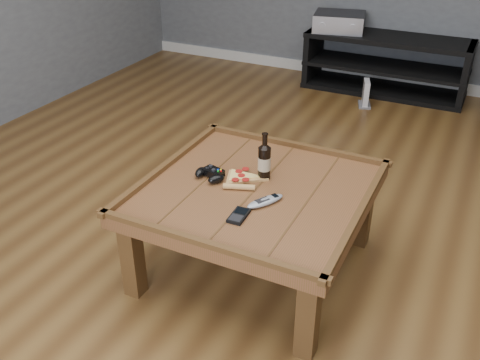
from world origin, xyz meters
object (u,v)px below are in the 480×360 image
at_px(beer_bottle, 264,161).
at_px(remote_control, 265,201).
at_px(smartphone, 239,216).
at_px(game_console, 366,94).
at_px(media_console, 385,65).
at_px(game_controller, 210,174).
at_px(av_receiver, 339,22).
at_px(pizza_slice, 241,179).
at_px(coffee_table, 256,199).

distance_m(beer_bottle, remote_control, 0.24).
relative_size(beer_bottle, smartphone, 1.90).
bearing_deg(game_console, media_console, 64.63).
xyz_separation_m(game_controller, smartphone, (0.27, -0.24, -0.01)).
xyz_separation_m(remote_control, game_console, (-0.14, 2.45, -0.36)).
height_order(smartphone, remote_control, remote_control).
height_order(game_controller, game_console, game_controller).
xyz_separation_m(av_receiver, game_console, (0.39, -0.40, -0.48)).
height_order(pizza_slice, remote_control, same).
bearing_deg(remote_control, av_receiver, 131.35).
distance_m(game_controller, smartphone, 0.36).
relative_size(coffee_table, beer_bottle, 4.42).
height_order(coffee_table, pizza_slice, pizza_slice).
distance_m(game_controller, game_console, 2.39).
relative_size(smartphone, remote_control, 0.64).
height_order(smartphone, game_console, smartphone).
height_order(game_controller, pizza_slice, game_controller).
relative_size(media_console, beer_bottle, 6.01).
bearing_deg(smartphone, remote_control, 65.62).
relative_size(pizza_slice, av_receiver, 0.61).
bearing_deg(coffee_table, media_console, 90.00).
relative_size(game_controller, smartphone, 1.38).
height_order(beer_bottle, smartphone, beer_bottle).
bearing_deg(av_receiver, pizza_slice, -94.18).
bearing_deg(media_console, game_controller, -94.89).
distance_m(coffee_table, smartphone, 0.26).
distance_m(beer_bottle, smartphone, 0.37).
distance_m(game_controller, pizza_slice, 0.15).
distance_m(pizza_slice, av_receiver, 2.73).
distance_m(coffee_table, remote_control, 0.15).
distance_m(pizza_slice, remote_control, 0.23).
distance_m(game_controller, remote_control, 0.34).
xyz_separation_m(media_console, game_console, (-0.05, -0.40, -0.15)).
distance_m(smartphone, game_console, 2.62).
distance_m(beer_bottle, av_receiver, 2.68).
xyz_separation_m(coffee_table, pizza_slice, (-0.10, 0.04, 0.07)).
distance_m(media_console, game_controller, 2.78).
bearing_deg(game_console, remote_control, -104.29).
xyz_separation_m(coffee_table, remote_control, (0.09, -0.10, 0.07)).
relative_size(coffee_table, smartphone, 8.42).
relative_size(remote_control, game_console, 0.86).
xyz_separation_m(coffee_table, media_console, (0.00, 2.75, -0.15)).
distance_m(game_controller, av_receiver, 2.76).
relative_size(coffee_table, av_receiver, 2.08).
height_order(beer_bottle, remote_control, beer_bottle).
xyz_separation_m(beer_bottle, av_receiver, (-0.44, 2.64, 0.03)).
xyz_separation_m(beer_bottle, smartphone, (0.04, -0.35, -0.09)).
height_order(media_console, game_console, media_console).
bearing_deg(pizza_slice, smartphone, -85.59).
bearing_deg(beer_bottle, game_controller, -153.55).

